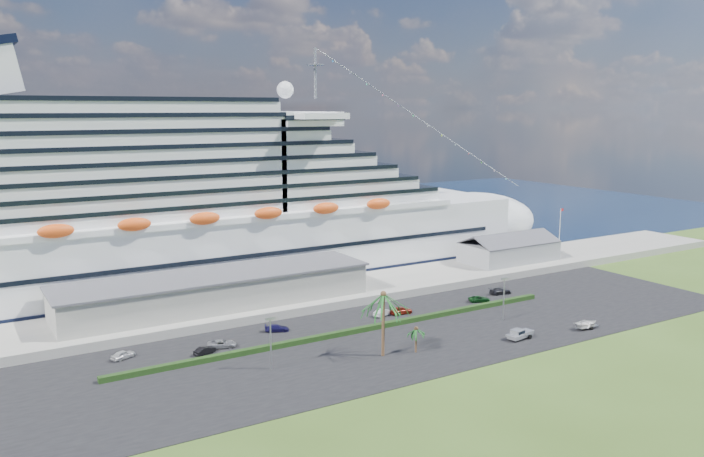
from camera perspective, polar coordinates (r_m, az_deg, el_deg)
ground at (r=116.02m, az=7.88°, el=-10.17°), size 420.00×420.00×0.00m
asphalt_lot at (r=124.22m, az=4.66°, el=-8.70°), size 140.00×38.00×0.12m
wharf at (r=147.42m, az=-1.95°, el=-5.32°), size 240.00×20.00×1.80m
water at (r=228.64m, az=-13.01°, el=-0.30°), size 420.00×160.00×0.02m
cruise_ship at (r=157.43m, az=-13.16°, el=1.28°), size 191.00×38.00×54.00m
terminal_building at (r=136.38m, az=-11.21°, el=-4.99°), size 61.00×15.00×6.30m
port_shed at (r=177.10m, az=12.91°, el=-1.81°), size 24.00×12.31×7.37m
flagpole at (r=189.21m, az=16.90°, el=-0.05°), size 1.08×0.16×12.00m
hedge at (r=123.80m, az=0.26°, el=-8.49°), size 88.00×1.10×0.90m
lamp_post_left at (r=106.73m, az=-6.78°, el=-8.92°), size 1.60×0.35×8.27m
lamp_post_right at (r=132.82m, az=12.51°, el=-5.29°), size 1.60×0.35×8.27m
palm_tall at (r=110.55m, az=2.62°, el=-6.09°), size 8.82×8.82×11.13m
palm_short at (r=114.05m, az=5.35°, el=-8.53°), size 3.53×3.53×4.56m
parked_car_0 at (r=117.58m, az=-18.49°, el=-9.92°), size 4.32×3.01×1.36m
parked_car_1 at (r=116.19m, az=-12.14°, el=-9.88°), size 4.08×2.72×1.27m
parked_car_2 at (r=118.63m, az=-10.77°, el=-9.39°), size 5.27×3.73×1.33m
parked_car_3 at (r=125.34m, az=-6.27°, el=-8.23°), size 4.67×3.31×1.25m
parked_car_4 at (r=134.95m, az=4.09°, el=-6.80°), size 4.67×2.17×1.55m
parked_car_5 at (r=133.63m, az=2.58°, el=-6.99°), size 4.39×2.43×1.37m
parked_car_6 at (r=145.36m, az=10.54°, el=-5.78°), size 4.90×3.60×1.24m
parked_car_7 at (r=152.08m, az=12.23°, el=-5.10°), size 5.16×2.79×1.42m
pickup_truck at (r=124.03m, az=13.78°, el=-8.48°), size 5.39×2.68×1.81m
boat_trailer at (r=132.89m, az=18.95°, el=-7.47°), size 5.50×3.61×1.57m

